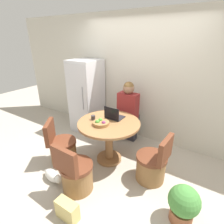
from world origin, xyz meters
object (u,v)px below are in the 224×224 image
(refrigerator, at_px, (87,97))
(fruit_bowl, at_px, (101,123))
(dining_table, at_px, (109,132))
(potted_plant, at_px, (183,204))
(chair_near_left_corner, at_px, (62,149))
(chair_right_side, at_px, (152,165))
(cat, at_px, (53,176))
(chair_near_camera, at_px, (76,175))
(laptop, at_px, (114,116))
(person_seated, at_px, (129,110))
(handbag, at_px, (67,210))

(refrigerator, height_order, fruit_bowl, refrigerator)
(dining_table, xyz_separation_m, potted_plant, (1.40, -0.52, -0.30))
(chair_near_left_corner, relative_size, chair_right_side, 1.00)
(cat, bearing_deg, chair_near_left_corner, 125.01)
(chair_near_left_corner, bearing_deg, fruit_bowl, -97.40)
(chair_near_camera, height_order, laptop, laptop)
(chair_right_side, bearing_deg, person_seated, -129.97)
(chair_right_side, bearing_deg, potted_plant, 54.16)
(person_seated, bearing_deg, chair_near_left_corner, 62.07)
(chair_near_left_corner, relative_size, handbag, 2.72)
(cat, xyz_separation_m, handbag, (0.65, -0.32, 0.03))
(chair_right_side, bearing_deg, chair_near_left_corner, -69.83)
(dining_table, height_order, fruit_bowl, fruit_bowl)
(cat, bearing_deg, handbag, -19.44)
(chair_near_camera, xyz_separation_m, person_seated, (0.01, 1.60, 0.47))
(refrigerator, height_order, potted_plant, refrigerator)
(dining_table, bearing_deg, potted_plant, -20.31)
(chair_near_camera, xyz_separation_m, chair_right_side, (0.86, 0.79, 0.00))
(chair_near_camera, distance_m, potted_plant, 1.46)
(handbag, bearing_deg, chair_near_left_corner, 139.44)
(chair_near_camera, height_order, handbag, chair_near_camera)
(chair_near_left_corner, height_order, handbag, chair_near_left_corner)
(refrigerator, relative_size, fruit_bowl, 6.19)
(laptop, bearing_deg, chair_near_left_corner, 44.98)
(refrigerator, bearing_deg, fruit_bowl, -40.49)
(chair_right_side, xyz_separation_m, person_seated, (-0.85, 0.81, 0.47))
(potted_plant, bearing_deg, person_seated, 137.88)
(dining_table, bearing_deg, laptop, 91.00)
(chair_near_left_corner, bearing_deg, chair_near_camera, -154.06)
(chair_right_side, distance_m, person_seated, 1.27)
(laptop, height_order, handbag, laptop)
(chair_near_left_corner, xyz_separation_m, laptop, (0.67, 0.67, 0.56))
(chair_near_camera, relative_size, potted_plant, 1.57)
(laptop, relative_size, potted_plant, 0.57)
(refrigerator, height_order, dining_table, refrigerator)
(chair_right_side, bearing_deg, refrigerator, -108.54)
(chair_near_left_corner, distance_m, handbag, 1.15)
(refrigerator, relative_size, dining_table, 1.56)
(fruit_bowl, xyz_separation_m, potted_plant, (1.46, -0.36, -0.53))
(cat, distance_m, potted_plant, 1.91)
(fruit_bowl, bearing_deg, refrigerator, 139.51)
(refrigerator, relative_size, chair_near_left_corner, 2.05)
(handbag, bearing_deg, laptop, 97.88)
(fruit_bowl, distance_m, handbag, 1.31)
(chair_near_left_corner, distance_m, fruit_bowl, 0.90)
(dining_table, relative_size, handbag, 3.58)
(dining_table, relative_size, cat, 2.34)
(refrigerator, xyz_separation_m, dining_table, (1.11, -0.74, -0.26))
(cat, bearing_deg, potted_plant, 19.40)
(chair_near_left_corner, bearing_deg, potted_plant, -127.07)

